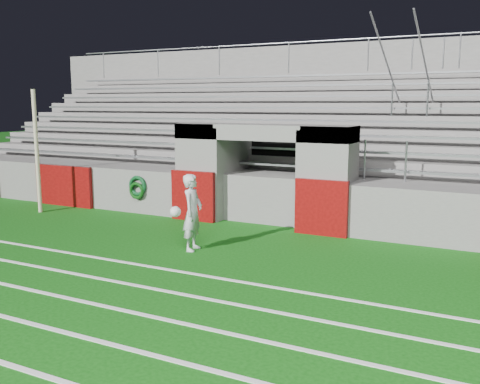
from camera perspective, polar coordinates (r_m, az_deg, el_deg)
The scene contains 5 objects.
ground at distance 11.22m, azimuth -5.13°, elevation -6.82°, with size 90.00×90.00×0.00m, color #0D4D0C.
field_post at distance 16.44m, azimuth -20.85°, elevation 4.04°, with size 0.11×0.11×3.53m, color beige.
stadium_structure at distance 18.09m, azimuth 8.38°, elevation 4.12°, with size 26.00×8.48×5.42m.
goalkeeper_with_ball at distance 11.48m, azimuth -5.14°, elevation -2.19°, with size 0.60×0.75×1.65m.
hose_coil at distance 15.47m, azimuth -10.92°, elevation 0.46°, with size 0.59×0.15×0.68m.
Camera 1 is at (5.77, -9.10, 3.13)m, focal length 40.00 mm.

